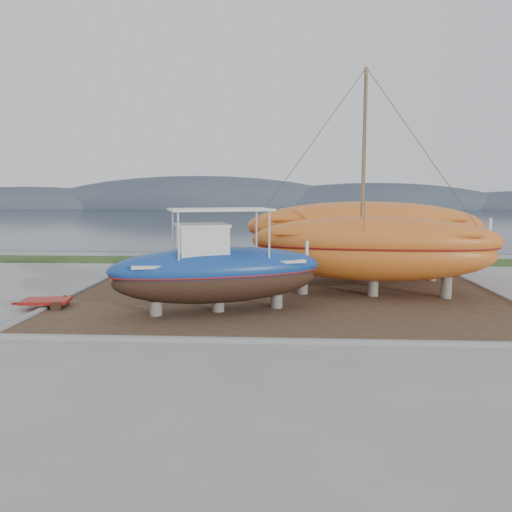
# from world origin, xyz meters

# --- Properties ---
(ground) EXTENTS (140.00, 140.00, 0.00)m
(ground) POSITION_xyz_m (0.00, 0.00, 0.00)
(ground) COLOR gray
(ground) RESTS_ON ground
(dirt_patch) EXTENTS (18.00, 12.00, 0.06)m
(dirt_patch) POSITION_xyz_m (0.00, 4.00, 0.03)
(dirt_patch) COLOR #422D1E
(dirt_patch) RESTS_ON ground
(curb_frame) EXTENTS (18.60, 12.60, 0.15)m
(curb_frame) POSITION_xyz_m (0.00, 4.00, 0.07)
(curb_frame) COLOR gray
(curb_frame) RESTS_ON ground
(grass_strip) EXTENTS (44.00, 3.00, 0.08)m
(grass_strip) POSITION_xyz_m (0.00, 15.50, 0.04)
(grass_strip) COLOR #284219
(grass_strip) RESTS_ON ground
(sea) EXTENTS (260.00, 100.00, 0.04)m
(sea) POSITION_xyz_m (0.00, 70.00, 0.00)
(sea) COLOR #17232E
(sea) RESTS_ON ground
(mountain_ridge) EXTENTS (200.00, 36.00, 20.00)m
(mountain_ridge) POSITION_xyz_m (0.00, 125.00, 0.00)
(mountain_ridge) COLOR #333D49
(mountain_ridge) RESTS_ON ground
(blue_caique) EXTENTS (8.23, 4.86, 3.79)m
(blue_caique) POSITION_xyz_m (-2.51, 1.56, 1.95)
(blue_caique) COLOR navy
(blue_caique) RESTS_ON dirt_patch
(white_dinghy) EXTENTS (4.68, 2.36, 1.34)m
(white_dinghy) POSITION_xyz_m (-5.55, 6.52, 0.73)
(white_dinghy) COLOR silver
(white_dinghy) RESTS_ON dirt_patch
(orange_sailboat) EXTENTS (10.56, 3.97, 9.37)m
(orange_sailboat) POSITION_xyz_m (3.69, 4.70, 4.74)
(orange_sailboat) COLOR #C9611F
(orange_sailboat) RESTS_ON dirt_patch
(orange_bare_hull) EXTENTS (11.75, 3.92, 3.81)m
(orange_bare_hull) POSITION_xyz_m (3.89, 8.43, 1.97)
(orange_bare_hull) COLOR #C9611F
(orange_bare_hull) RESTS_ON dirt_patch
(red_trailer) EXTENTS (2.71, 1.62, 0.36)m
(red_trailer) POSITION_xyz_m (-9.19, 1.87, 0.18)
(red_trailer) COLOR #9D1B11
(red_trailer) RESTS_ON ground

